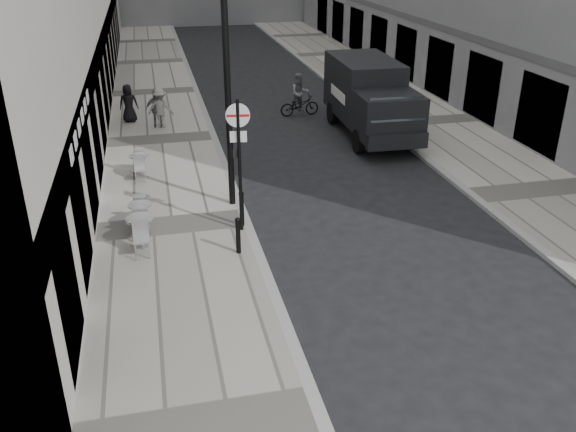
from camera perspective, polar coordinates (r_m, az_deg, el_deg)
name	(u,v)px	position (r m, az deg, el deg)	size (l,w,h in m)	color
sidewalk	(162,140)	(24.02, -11.75, 6.96)	(4.00, 60.00, 0.12)	#A8A498
far_sidewalk	(428,122)	(26.52, 12.93, 8.59)	(4.00, 60.00, 0.12)	#A8A498
sign_post	(239,149)	(15.48, -4.61, 6.28)	(0.61, 0.14, 3.54)	black
lamppost	(227,70)	(16.74, -5.74, 13.44)	(0.31, 0.31, 6.99)	black
bollard_near	(242,210)	(16.39, -4.35, 0.61)	(0.12, 0.12, 0.93)	black
bollard_far	(238,236)	(15.02, -4.68, -1.92)	(0.12, 0.12, 0.90)	black
panel_van	(369,95)	(24.19, 7.62, 11.19)	(2.42, 6.08, 2.83)	black
cyclist	(300,99)	(26.79, 1.08, 10.87)	(1.74, 0.70, 1.85)	black
pedestrian_a	(157,109)	(25.27, -12.16, 9.80)	(0.90, 0.37, 1.53)	slate
pedestrian_b	(160,108)	(25.22, -11.86, 9.85)	(1.02, 0.59, 1.58)	gray
pedestrian_c	(129,103)	(26.29, -14.69, 10.17)	(0.76, 0.49, 1.55)	black
cafe_table_near	(141,214)	(16.69, -13.60, 0.20)	(0.63, 1.43, 0.82)	#B1B1B3
cafe_table_mid	(140,163)	(20.33, -13.71, 4.80)	(0.63, 1.43, 0.82)	silver
cafe_table_far	(141,229)	(15.74, -13.59, -1.18)	(0.72, 1.61, 0.92)	#AFAFB1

